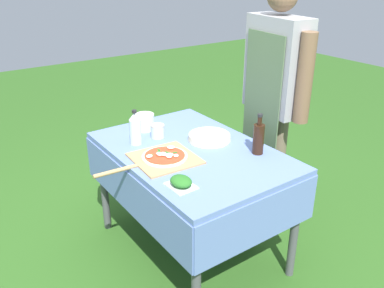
# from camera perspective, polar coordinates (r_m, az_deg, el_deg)

# --- Properties ---
(ground_plane) EXTENTS (12.00, 12.00, 0.00)m
(ground_plane) POSITION_cam_1_polar(r_m,az_deg,el_deg) (2.93, -0.11, -14.43)
(ground_plane) COLOR #2D5B1E
(prep_table) EXTENTS (1.27, 0.87, 0.77)m
(prep_table) POSITION_cam_1_polar(r_m,az_deg,el_deg) (2.57, -0.12, -2.73)
(prep_table) COLOR #607AB7
(prep_table) RESTS_ON ground
(person_cook) EXTENTS (0.65, 0.25, 1.73)m
(person_cook) POSITION_cam_1_polar(r_m,az_deg,el_deg) (2.90, 11.47, 7.57)
(person_cook) COLOR #70604C
(person_cook) RESTS_ON ground
(pizza_on_peel) EXTENTS (0.38, 0.62, 0.05)m
(pizza_on_peel) POSITION_cam_1_polar(r_m,az_deg,el_deg) (2.39, -4.16, -1.95)
(pizza_on_peel) COLOR tan
(pizza_on_peel) RESTS_ON prep_table
(oil_bottle) EXTENTS (0.07, 0.07, 0.25)m
(oil_bottle) POSITION_cam_1_polar(r_m,az_deg,el_deg) (2.46, 9.32, 0.83)
(oil_bottle) COLOR black
(oil_bottle) RESTS_ON prep_table
(water_bottle) EXTENTS (0.07, 0.07, 0.23)m
(water_bottle) POSITION_cam_1_polar(r_m,az_deg,el_deg) (2.58, -7.97, 2.20)
(water_bottle) COLOR silver
(water_bottle) RESTS_ON prep_table
(herb_container) EXTENTS (0.16, 0.13, 0.06)m
(herb_container) POSITION_cam_1_polar(r_m,az_deg,el_deg) (2.11, -1.55, -5.33)
(herb_container) COLOR silver
(herb_container) RESTS_ON prep_table
(mixing_tub) EXTENTS (0.13, 0.13, 0.11)m
(mixing_tub) POSITION_cam_1_polar(r_m,az_deg,el_deg) (2.82, -6.65, 3.10)
(mixing_tub) COLOR silver
(mixing_tub) RESTS_ON prep_table
(plate_stack) EXTENTS (0.28, 0.28, 0.04)m
(plate_stack) POSITION_cam_1_polar(r_m,az_deg,el_deg) (2.65, 2.44, 0.96)
(plate_stack) COLOR beige
(plate_stack) RESTS_ON prep_table
(sauce_jar) EXTENTS (0.09, 0.09, 0.09)m
(sauce_jar) POSITION_cam_1_polar(r_m,az_deg,el_deg) (2.69, -4.85, 1.73)
(sauce_jar) COLOR silver
(sauce_jar) RESTS_ON prep_table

